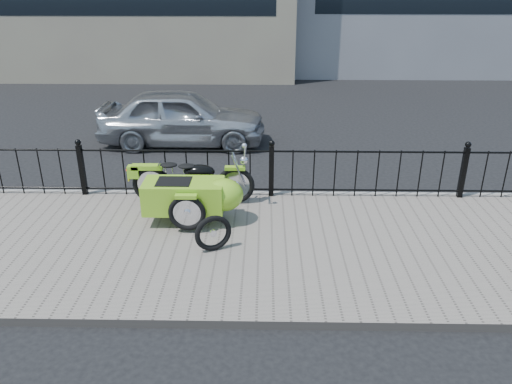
{
  "coord_description": "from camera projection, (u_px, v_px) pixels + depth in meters",
  "views": [
    {
      "loc": [
        -0.12,
        -7.23,
        3.94
      ],
      "look_at": [
        -0.26,
        -0.1,
        0.8
      ],
      "focal_mm": 35.0,
      "sensor_mm": 36.0,
      "label": 1
    }
  ],
  "objects": [
    {
      "name": "motorcycle_sidecar",
      "position": [
        196.0,
        192.0,
        8.29
      ],
      "size": [
        2.28,
        1.48,
        0.98
      ],
      "color": "black",
      "rests_on": "sidewalk"
    },
    {
      "name": "curb",
      "position": [
        271.0,
        195.0,
        9.49
      ],
      "size": [
        30.0,
        0.1,
        0.12
      ],
      "primitive_type": "cube",
      "color": "gray",
      "rests_on": "ground"
    },
    {
      "name": "ground",
      "position": [
        272.0,
        234.0,
        8.2
      ],
      "size": [
        120.0,
        120.0,
        0.0
      ],
      "primitive_type": "plane",
      "color": "black",
      "rests_on": "ground"
    },
    {
      "name": "sedan_car",
      "position": [
        182.0,
        117.0,
        12.26
      ],
      "size": [
        4.06,
        1.65,
        1.38
      ],
      "primitive_type": "imported",
      "rotation": [
        0.0,
        0.0,
        1.57
      ],
      "color": "#B1B4B9",
      "rests_on": "ground"
    },
    {
      "name": "sidewalk",
      "position": [
        272.0,
        246.0,
        7.72
      ],
      "size": [
        30.0,
        3.8,
        0.12
      ],
      "primitive_type": "cube",
      "color": "slate",
      "rests_on": "ground"
    },
    {
      "name": "iron_fence",
      "position": [
        271.0,
        172.0,
        9.15
      ],
      "size": [
        14.11,
        0.11,
        1.08
      ],
      "color": "black",
      "rests_on": "sidewalk"
    },
    {
      "name": "spare_tire",
      "position": [
        213.0,
        233.0,
        7.38
      ],
      "size": [
        0.56,
        0.31,
        0.57
      ],
      "primitive_type": "torus",
      "rotation": [
        1.57,
        0.0,
        0.42
      ],
      "color": "black",
      "rests_on": "sidewalk"
    }
  ]
}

